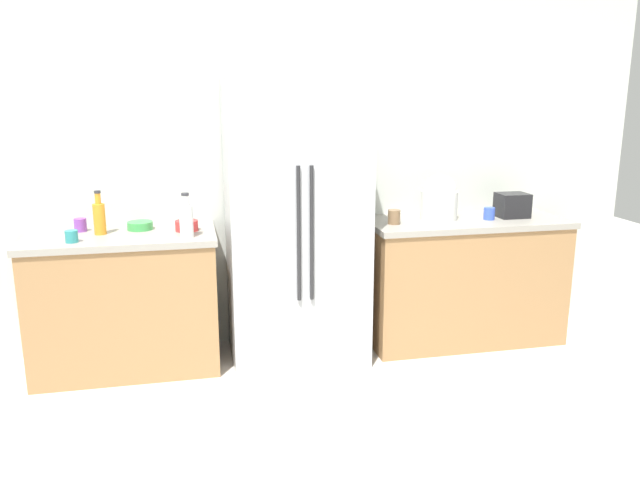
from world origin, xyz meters
TOP-DOWN VIEW (x-y plane):
  - kitchen_back_panel at (0.00, 1.90)m, footprint 5.49×0.10m
  - counter_left at (-1.00, 1.55)m, footprint 1.17×0.61m
  - counter_right at (1.32, 1.55)m, footprint 1.40×0.61m
  - refrigerator at (0.10, 1.51)m, footprint 0.88×0.66m
  - toaster at (1.67, 1.54)m, footprint 0.21×0.17m
  - rice_cooker at (1.13, 1.58)m, footprint 0.25×0.25m
  - bottle_a at (-0.59, 1.38)m, footprint 0.08×0.08m
  - bottle_b at (-1.12, 1.58)m, footprint 0.07×0.07m
  - cup_a at (0.77, 1.49)m, footprint 0.08×0.08m
  - cup_b at (-1.26, 1.69)m, footprint 0.08×0.08m
  - cup_c at (1.47, 1.49)m, footprint 0.08×0.08m
  - cup_d at (-1.26, 1.39)m, footprint 0.07×0.07m
  - bowl_a at (-0.59, 1.57)m, footprint 0.14×0.14m
  - bowl_b at (-0.89, 1.67)m, footprint 0.16×0.16m

SIDE VIEW (x-z plane):
  - counter_right at x=1.32m, z-range 0.00..0.89m
  - counter_left at x=-1.00m, z-range 0.00..0.89m
  - bowl_b at x=-0.89m, z-range 0.89..0.94m
  - refrigerator at x=0.10m, z-range 0.00..1.84m
  - bowl_a at x=-0.59m, z-range 0.89..0.96m
  - cup_d at x=-1.26m, z-range 0.89..0.96m
  - cup_b at x=-1.26m, z-range 0.89..0.97m
  - cup_c at x=1.47m, z-range 0.89..0.97m
  - cup_a at x=0.77m, z-range 0.89..0.99m
  - toaster at x=1.67m, z-range 0.89..1.06m
  - bottle_b at x=-1.12m, z-range 0.86..1.14m
  - bottle_a at x=-0.59m, z-range 0.86..1.14m
  - rice_cooker at x=1.13m, z-range 0.88..1.20m
  - kitchen_back_panel at x=0.00m, z-range 0.00..2.64m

